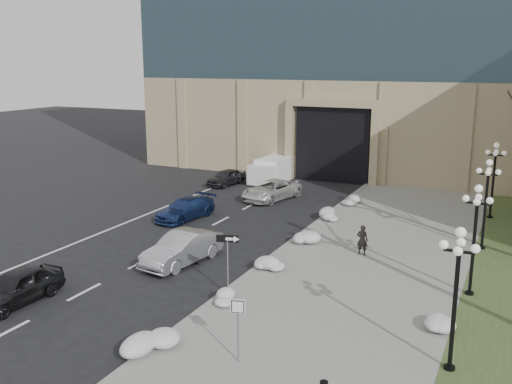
% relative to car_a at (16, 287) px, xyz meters
% --- Properties ---
extents(sidewalk, '(9.00, 40.00, 0.12)m').
position_rel_car_a_xyz_m(sidewalk, '(11.66, 10.01, -0.63)').
color(sidewalk, gray).
rests_on(sidewalk, ground).
extents(curb, '(0.30, 40.00, 0.14)m').
position_rel_car_a_xyz_m(curb, '(7.16, 10.01, -0.62)').
color(curb, gray).
rests_on(curb, ground).
extents(car_a, '(1.74, 4.10, 1.38)m').
position_rel_car_a_xyz_m(car_a, '(0.00, 0.00, 0.00)').
color(car_a, black).
rests_on(car_a, ground).
extents(car_b, '(2.23, 4.79, 1.52)m').
position_rel_car_a_xyz_m(car_b, '(3.54, 6.74, 0.07)').
color(car_b, '#A6A8AE').
rests_on(car_b, ground).
extents(car_c, '(2.44, 4.63, 1.28)m').
position_rel_car_a_xyz_m(car_c, '(-0.57, 13.54, -0.05)').
color(car_c, navy).
rests_on(car_c, ground).
extents(car_d, '(3.38, 5.30, 1.36)m').
position_rel_car_a_xyz_m(car_d, '(2.24, 20.37, -0.01)').
color(car_d, white).
rests_on(car_d, ground).
extents(car_e, '(2.11, 3.88, 1.25)m').
position_rel_car_a_xyz_m(car_e, '(-2.84, 23.19, -0.06)').
color(car_e, '#2D2D32').
rests_on(car_e, ground).
extents(pedestrian, '(0.57, 0.38, 1.53)m').
position_rel_car_a_xyz_m(pedestrian, '(11.13, 11.36, 0.19)').
color(pedestrian, black).
rests_on(pedestrian, sidewalk).
extents(box_truck, '(2.34, 6.00, 1.87)m').
position_rel_car_a_xyz_m(box_truck, '(-0.14, 26.51, 0.22)').
color(box_truck, white).
rests_on(box_truck, ground).
extents(one_way_sign, '(0.97, 0.40, 2.60)m').
position_rel_car_a_xyz_m(one_way_sign, '(7.44, 4.43, 1.46)').
color(one_way_sign, slate).
rests_on(one_way_sign, ground).
extents(keep_sign, '(0.48, 0.16, 2.25)m').
position_rel_car_a_xyz_m(keep_sign, '(10.24, -0.44, 0.97)').
color(keep_sign, slate).
rests_on(keep_sign, ground).
extents(snow_clump_b, '(1.10, 1.60, 0.36)m').
position_rel_car_a_xyz_m(snow_clump_b, '(7.26, -1.06, -0.39)').
color(snow_clump_b, silver).
rests_on(snow_clump_b, sidewalk).
extents(snow_clump_c, '(1.10, 1.60, 0.36)m').
position_rel_car_a_xyz_m(snow_clump_c, '(7.85, 3.56, -0.39)').
color(snow_clump_c, silver).
rests_on(snow_clump_c, sidewalk).
extents(snow_clump_d, '(1.10, 1.60, 0.36)m').
position_rel_car_a_xyz_m(snow_clump_d, '(7.83, 7.77, -0.39)').
color(snow_clump_d, silver).
rests_on(snow_clump_d, sidewalk).
extents(snow_clump_e, '(1.10, 1.60, 0.36)m').
position_rel_car_a_xyz_m(snow_clump_e, '(7.75, 11.79, -0.39)').
color(snow_clump_e, silver).
rests_on(snow_clump_e, sidewalk).
extents(snow_clump_f, '(1.10, 1.60, 0.36)m').
position_rel_car_a_xyz_m(snow_clump_f, '(7.63, 16.77, -0.39)').
color(snow_clump_f, silver).
rests_on(snow_clump_f, sidewalk).
extents(snow_clump_g, '(1.10, 1.60, 0.36)m').
position_rel_car_a_xyz_m(snow_clump_g, '(7.54, 21.07, -0.39)').
color(snow_clump_g, silver).
rests_on(snow_clump_g, sidewalk).
extents(snow_clump_i, '(1.10, 1.60, 0.36)m').
position_rel_car_a_xyz_m(snow_clump_i, '(15.79, 4.76, -0.39)').
color(snow_clump_i, silver).
rests_on(snow_clump_i, sidewalk).
extents(lamppost_a, '(1.18, 1.18, 4.76)m').
position_rel_car_a_xyz_m(lamppost_a, '(16.46, 2.01, 2.38)').
color(lamppost_a, black).
rests_on(lamppost_a, ground).
extents(lamppost_b, '(1.18, 1.18, 4.76)m').
position_rel_car_a_xyz_m(lamppost_b, '(16.46, 8.51, 2.38)').
color(lamppost_b, black).
rests_on(lamppost_b, ground).
extents(lamppost_c, '(1.18, 1.18, 4.76)m').
position_rel_car_a_xyz_m(lamppost_c, '(16.46, 15.01, 2.38)').
color(lamppost_c, black).
rests_on(lamppost_c, ground).
extents(lamppost_d, '(1.18, 1.18, 4.76)m').
position_rel_car_a_xyz_m(lamppost_d, '(16.46, 21.51, 2.38)').
color(lamppost_d, black).
rests_on(lamppost_d, ground).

